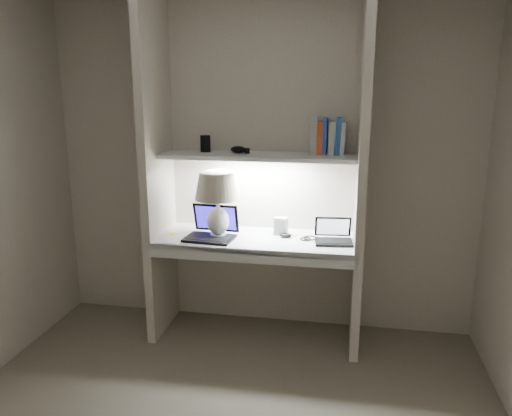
% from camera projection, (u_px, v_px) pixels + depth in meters
% --- Properties ---
extents(back_wall, '(3.20, 0.01, 2.50)m').
position_uv_depth(back_wall, '(262.00, 166.00, 3.77)').
color(back_wall, beige).
rests_on(back_wall, floor).
extents(alcove_panel_left, '(0.06, 0.55, 2.50)m').
position_uv_depth(alcove_panel_left, '(157.00, 169.00, 3.63)').
color(alcove_panel_left, beige).
rests_on(alcove_panel_left, floor).
extents(alcove_panel_right, '(0.06, 0.55, 2.50)m').
position_uv_depth(alcove_panel_right, '(362.00, 175.00, 3.38)').
color(alcove_panel_right, beige).
rests_on(alcove_panel_right, floor).
extents(desk, '(1.40, 0.55, 0.04)m').
position_uv_depth(desk, '(256.00, 240.00, 3.62)').
color(desk, white).
rests_on(desk, alcove_panel_left).
extents(desk_apron, '(1.46, 0.03, 0.10)m').
position_uv_depth(desk_apron, '(249.00, 256.00, 3.38)').
color(desk_apron, silver).
rests_on(desk_apron, desk).
extents(shelf, '(1.40, 0.36, 0.03)m').
position_uv_depth(shelf, '(258.00, 156.00, 3.57)').
color(shelf, silver).
rests_on(shelf, back_wall).
extents(strip_light, '(0.60, 0.04, 0.02)m').
position_uv_depth(strip_light, '(258.00, 159.00, 3.57)').
color(strip_light, white).
rests_on(strip_light, shelf).
extents(table_lamp, '(0.33, 0.33, 0.48)m').
position_uv_depth(table_lamp, '(218.00, 193.00, 3.55)').
color(table_lamp, white).
rests_on(table_lamp, desk).
extents(laptop_main, '(0.37, 0.32, 0.23)m').
position_uv_depth(laptop_main, '(212.00, 230.00, 3.61)').
color(laptop_main, black).
rests_on(laptop_main, desk).
extents(laptop_netbook, '(0.28, 0.25, 0.17)m').
position_uv_depth(laptop_netbook, '(333.00, 236.00, 3.51)').
color(laptop_netbook, black).
rests_on(laptop_netbook, desk).
extents(speaker, '(0.10, 0.08, 0.13)m').
position_uv_depth(speaker, '(281.00, 226.00, 3.67)').
color(speaker, silver).
rests_on(speaker, desk).
extents(mouse, '(0.09, 0.06, 0.03)m').
position_uv_depth(mouse, '(286.00, 235.00, 3.61)').
color(mouse, black).
rests_on(mouse, desk).
extents(cable_coil, '(0.10, 0.10, 0.01)m').
position_uv_depth(cable_coil, '(310.00, 238.00, 3.58)').
color(cable_coil, black).
rests_on(cable_coil, desk).
extents(sticky_note, '(0.06, 0.06, 0.00)m').
position_uv_depth(sticky_note, '(171.00, 233.00, 3.72)').
color(sticky_note, yellow).
rests_on(sticky_note, desk).
extents(book_row, '(0.25, 0.17, 0.26)m').
position_uv_depth(book_row, '(328.00, 137.00, 3.54)').
color(book_row, silver).
rests_on(book_row, shelf).
extents(shelf_box, '(0.08, 0.07, 0.12)m').
position_uv_depth(shelf_box, '(205.00, 144.00, 3.67)').
color(shelf_box, black).
rests_on(shelf_box, shelf).
extents(shelf_gadget, '(0.14, 0.11, 0.05)m').
position_uv_depth(shelf_gadget, '(238.00, 150.00, 3.60)').
color(shelf_gadget, black).
rests_on(shelf_gadget, shelf).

